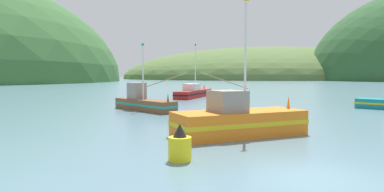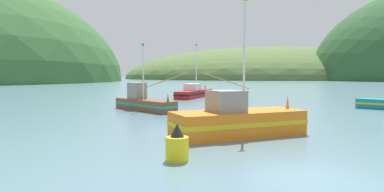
{
  "view_description": "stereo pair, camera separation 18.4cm",
  "coord_description": "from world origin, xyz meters",
  "views": [
    {
      "loc": [
        -4.66,
        -10.19,
        3.24
      ],
      "look_at": [
        -2.33,
        18.31,
        1.4
      ],
      "focal_mm": 32.44,
      "sensor_mm": 36.0,
      "label": 1
    },
    {
      "loc": [
        -4.48,
        -10.21,
        3.24
      ],
      "look_at": [
        -2.33,
        18.31,
        1.4
      ],
      "focal_mm": 32.44,
      "sensor_mm": 36.0,
      "label": 2
    }
  ],
  "objects": [
    {
      "name": "ground_plane",
      "position": [
        0.0,
        0.0,
        0.0
      ],
      "size": [
        600.0,
        600.0,
        0.0
      ],
      "primitive_type": "plane",
      "color": "slate"
    },
    {
      "name": "hill_far_right",
      "position": [
        66.48,
        218.88,
        0.0
      ],
      "size": [
        194.76,
        155.8,
        41.4
      ],
      "primitive_type": "ellipsoid",
      "color": "#516B38",
      "rests_on": "ground"
    },
    {
      "name": "fishing_boat_red",
      "position": [
        -0.56,
        37.2,
        0.66
      ],
      "size": [
        13.8,
        10.61,
        7.34
      ],
      "rotation": [
        0.0,
        0.0,
        1.16
      ],
      "color": "red",
      "rests_on": "ground"
    },
    {
      "name": "fishing_boat_orange",
      "position": [
        -0.78,
        7.55,
        0.79
      ],
      "size": [
        7.46,
        4.75,
        7.2
      ],
      "rotation": [
        0.0,
        0.0,
        0.34
      ],
      "color": "orange",
      "rests_on": "ground"
    },
    {
      "name": "fishing_boat_brown",
      "position": [
        -6.47,
        20.58,
        0.7
      ],
      "size": [
        5.76,
        6.8,
        5.89
      ],
      "rotation": [
        0.0,
        0.0,
        5.37
      ],
      "color": "brown",
      "rests_on": "ground"
    },
    {
      "name": "channel_buoy",
      "position": [
        -4.07,
        2.57,
        0.56
      ],
      "size": [
        0.87,
        0.87,
        1.39
      ],
      "color": "yellow",
      "rests_on": "ground"
    }
  ]
}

